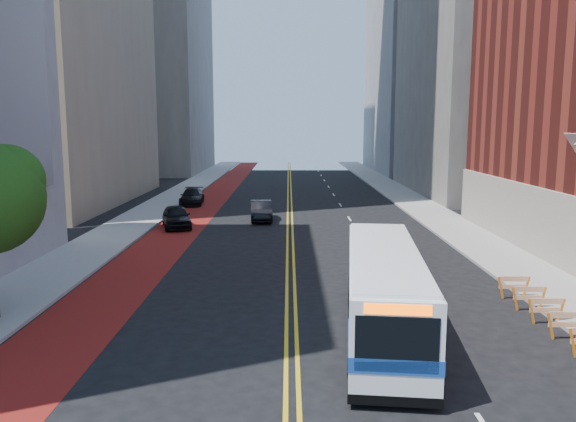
% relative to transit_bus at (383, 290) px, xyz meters
% --- Properties ---
extents(ground, '(160.00, 160.00, 0.00)m').
position_rel_transit_bus_xyz_m(ground, '(-3.29, -4.81, -1.62)').
color(ground, black).
rests_on(ground, ground).
extents(sidewalk_left, '(4.00, 140.00, 0.15)m').
position_rel_transit_bus_xyz_m(sidewalk_left, '(-15.29, 25.19, -1.54)').
color(sidewalk_left, gray).
rests_on(sidewalk_left, ground).
extents(sidewalk_right, '(4.00, 140.00, 0.15)m').
position_rel_transit_bus_xyz_m(sidewalk_right, '(8.71, 25.19, -1.54)').
color(sidewalk_right, gray).
rests_on(sidewalk_right, ground).
extents(bus_lane_paint, '(3.60, 140.00, 0.01)m').
position_rel_transit_bus_xyz_m(bus_lane_paint, '(-11.39, 25.19, -1.62)').
color(bus_lane_paint, maroon).
rests_on(bus_lane_paint, ground).
extents(center_line_inner, '(0.14, 140.00, 0.01)m').
position_rel_transit_bus_xyz_m(center_line_inner, '(-3.47, 25.19, -1.62)').
color(center_line_inner, gold).
rests_on(center_line_inner, ground).
extents(center_line_outer, '(0.14, 140.00, 0.01)m').
position_rel_transit_bus_xyz_m(center_line_outer, '(-3.11, 25.19, -1.62)').
color(center_line_outer, gold).
rests_on(center_line_outer, ground).
extents(lane_dashes, '(0.14, 98.20, 0.01)m').
position_rel_transit_bus_xyz_m(lane_dashes, '(1.51, 33.19, -1.61)').
color(lane_dashes, silver).
rests_on(lane_dashes, ground).
extents(midrise_right_near, '(18.00, 26.00, 40.00)m').
position_rel_transit_bus_xyz_m(midrise_right_near, '(19.71, 43.19, 18.38)').
color(midrise_right_near, slate).
rests_on(midrise_right_near, ground).
extents(transit_bus, '(3.68, 11.49, 3.10)m').
position_rel_transit_bus_xyz_m(transit_bus, '(0.00, 0.00, 0.00)').
color(transit_bus, white).
rests_on(transit_bus, ground).
extents(car_a, '(3.12, 5.07, 1.61)m').
position_rel_transit_bus_xyz_m(car_a, '(-11.66, 21.37, -0.81)').
color(car_a, black).
rests_on(car_a, ground).
extents(car_b, '(1.97, 4.82, 1.55)m').
position_rel_transit_bus_xyz_m(car_b, '(-5.55, 24.35, -0.84)').
color(car_b, black).
rests_on(car_b, ground).
extents(car_c, '(2.42, 5.22, 1.48)m').
position_rel_transit_bus_xyz_m(car_c, '(-12.59, 33.56, -0.88)').
color(car_c, black).
rests_on(car_c, ground).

